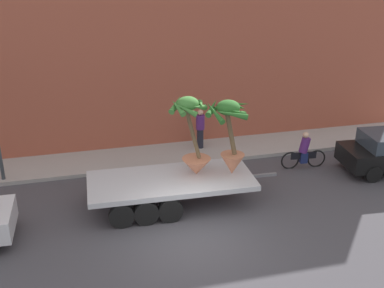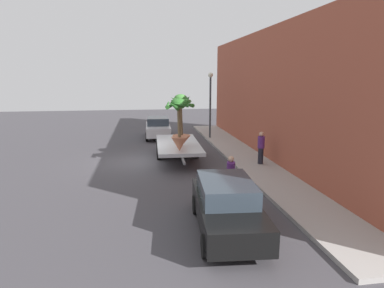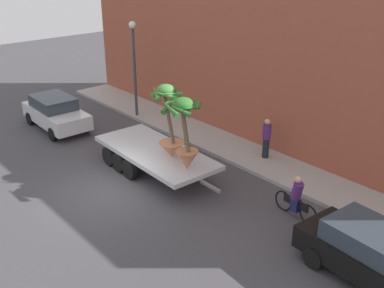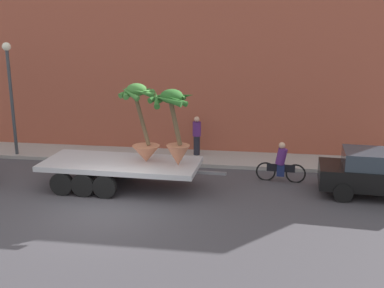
# 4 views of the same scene
# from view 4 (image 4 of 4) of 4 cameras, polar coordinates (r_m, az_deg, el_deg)

# --- Properties ---
(ground_plane) EXTENTS (60.00, 60.00, 0.00)m
(ground_plane) POSITION_cam_4_polar(r_m,az_deg,el_deg) (14.88, -10.44, -8.23)
(ground_plane) COLOR #423F44
(sidewalk) EXTENTS (24.00, 2.20, 0.15)m
(sidewalk) POSITION_cam_4_polar(r_m,az_deg,el_deg) (20.38, -4.92, -1.51)
(sidewalk) COLOR #A39E99
(sidewalk) RESTS_ON ground
(building_facade) EXTENTS (24.00, 1.20, 7.33)m
(building_facade) POSITION_cam_4_polar(r_m,az_deg,el_deg) (21.34, -4.06, 9.06)
(building_facade) COLOR #9E4C38
(building_facade) RESTS_ON ground
(flatbed_trailer) EXTENTS (6.58, 2.54, 0.98)m
(flatbed_trailer) POSITION_cam_4_polar(r_m,az_deg,el_deg) (16.75, -9.54, -2.80)
(flatbed_trailer) COLOR #B7BABF
(flatbed_trailer) RESTS_ON ground
(potted_palm_rear) EXTENTS (1.44, 1.30, 2.78)m
(potted_palm_rear) POSITION_cam_4_polar(r_m,az_deg,el_deg) (16.17, -6.18, 2.16)
(potted_palm_rear) COLOR #C17251
(potted_palm_rear) RESTS_ON flatbed_trailer
(potted_palm_middle) EXTENTS (1.62, 1.51, 2.64)m
(potted_palm_middle) POSITION_cam_4_polar(r_m,az_deg,el_deg) (15.63, -2.19, 2.42)
(potted_palm_middle) COLOR #C17251
(potted_palm_middle) RESTS_ON flatbed_trailer
(cyclist) EXTENTS (1.84, 0.38, 1.54)m
(cyclist) POSITION_cam_4_polar(r_m,az_deg,el_deg) (17.46, 10.93, -2.47)
(cyclist) COLOR black
(cyclist) RESTS_ON ground
(pedestrian_near_gate) EXTENTS (0.36, 0.36, 1.71)m
(pedestrian_near_gate) POSITION_cam_4_polar(r_m,az_deg,el_deg) (20.05, 0.59, 1.13)
(pedestrian_near_gate) COLOR black
(pedestrian_near_gate) RESTS_ON sidewalk
(street_lamp) EXTENTS (0.36, 0.36, 4.83)m
(street_lamp) POSITION_cam_4_polar(r_m,az_deg,el_deg) (21.23, -21.54, 6.88)
(street_lamp) COLOR #383D42
(street_lamp) RESTS_ON sidewalk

